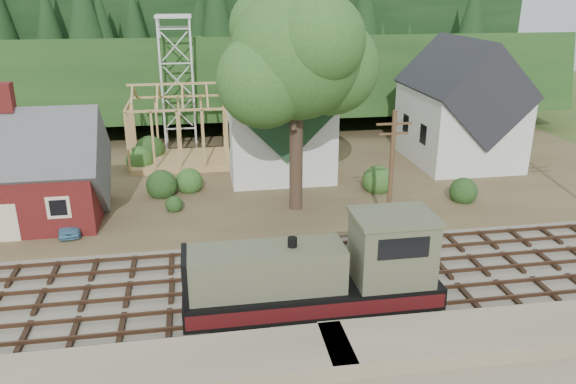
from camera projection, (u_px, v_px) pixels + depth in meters
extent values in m
plane|color=#384C1E|center=(292.00, 285.00, 29.61)|extent=(140.00, 140.00, 0.00)
cube|color=#726B5B|center=(292.00, 283.00, 29.58)|extent=(64.00, 11.00, 0.16)
cube|color=brown|center=(255.00, 176.00, 46.22)|extent=(64.00, 26.00, 0.30)
cube|color=#1E3F19|center=(233.00, 115.00, 68.49)|extent=(70.00, 28.96, 12.74)
cube|color=black|center=(225.00, 92.00, 83.30)|extent=(80.00, 20.00, 12.00)
cube|color=#521213|center=(22.00, 192.00, 36.54)|extent=(10.00, 7.00, 3.80)
cube|color=#4C4C51|center=(17.00, 164.00, 35.89)|extent=(10.80, 7.41, 7.41)
cube|color=#521213|center=(5.00, 97.00, 34.41)|extent=(0.90, 0.90, 1.80)
cube|color=beige|center=(8.00, 223.00, 33.53)|extent=(1.20, 0.06, 2.40)
cube|color=silver|center=(275.00, 129.00, 47.23)|extent=(8.00, 12.00, 6.40)
cube|color=#193720|center=(274.00, 91.00, 46.13)|extent=(8.40, 12.96, 8.40)
cube|color=silver|center=(286.00, 78.00, 39.88)|extent=(2.40, 2.40, 4.00)
cone|color=#193720|center=(286.00, 30.00, 38.75)|extent=(5.37, 5.37, 2.60)
cube|color=silver|center=(458.00, 125.00, 48.79)|extent=(8.00, 10.00, 6.40)
cube|color=black|center=(462.00, 88.00, 47.69)|extent=(8.40, 10.80, 8.40)
cube|color=tan|center=(181.00, 160.00, 48.85)|extent=(8.00, 6.00, 0.50)
cube|color=tan|center=(176.00, 84.00, 46.56)|extent=(8.00, 0.18, 0.18)
cube|color=silver|center=(162.00, 86.00, 50.91)|extent=(0.18, 0.18, 12.00)
cube|color=silver|center=(193.00, 85.00, 51.35)|extent=(0.18, 0.18, 12.00)
cube|color=silver|center=(163.00, 81.00, 53.50)|extent=(0.18, 0.18, 12.00)
cube|color=silver|center=(193.00, 80.00, 53.94)|extent=(0.18, 0.18, 12.00)
cube|color=silver|center=(173.00, 16.00, 50.36)|extent=(3.20, 3.20, 0.25)
cylinder|color=#38281E|center=(296.00, 153.00, 37.69)|extent=(0.90, 0.90, 8.00)
sphere|color=#295921|center=(297.00, 54.00, 35.46)|extent=(8.40, 8.40, 8.40)
sphere|color=#295921|center=(331.00, 67.00, 37.12)|extent=(6.40, 6.40, 6.40)
sphere|color=#295921|center=(264.00, 81.00, 34.89)|extent=(6.00, 6.00, 6.00)
cylinder|color=#4C331E|center=(391.00, 175.00, 34.13)|extent=(0.28, 0.28, 8.00)
cube|color=#4C331E|center=(394.00, 124.00, 33.03)|extent=(2.20, 0.12, 0.12)
cube|color=#4C331E|center=(394.00, 134.00, 33.24)|extent=(1.80, 0.12, 0.12)
cube|color=black|center=(313.00, 309.00, 26.79)|extent=(11.93, 2.49, 0.35)
cube|color=black|center=(313.00, 295.00, 26.54)|extent=(11.93, 2.88, 1.09)
cube|color=brown|center=(267.00, 269.00, 25.65)|extent=(7.16, 2.29, 2.09)
cube|color=brown|center=(392.00, 249.00, 26.39)|extent=(3.58, 2.78, 3.18)
cube|color=brown|center=(394.00, 217.00, 25.82)|extent=(3.78, 2.98, 0.20)
cube|color=black|center=(404.00, 248.00, 24.84)|extent=(2.39, 0.06, 0.99)
cube|color=#420E10|center=(320.00, 312.00, 25.18)|extent=(11.93, 0.04, 0.70)
cube|color=#420E10|center=(307.00, 280.00, 27.89)|extent=(11.93, 0.04, 0.70)
cylinder|color=black|center=(292.00, 245.00, 25.44)|extent=(0.44, 0.44, 0.70)
imported|color=#5796BB|center=(70.00, 224.00, 35.05)|extent=(1.73, 3.40, 1.11)
imported|color=red|center=(468.00, 162.00, 47.17)|extent=(5.20, 3.59, 1.32)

